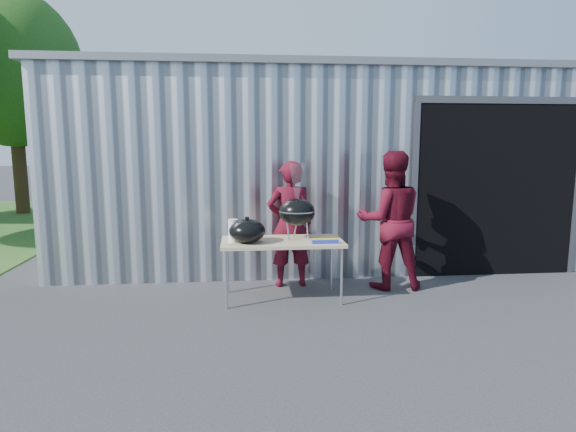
{
  "coord_description": "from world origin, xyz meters",
  "views": [
    {
      "loc": [
        -0.41,
        -4.98,
        1.93
      ],
      "look_at": [
        0.16,
        0.88,
        1.05
      ],
      "focal_mm": 30.0,
      "sensor_mm": 36.0,
      "label": 1
    }
  ],
  "objects": [
    {
      "name": "ground",
      "position": [
        0.0,
        0.0,
        0.0
      ],
      "size": [
        80.0,
        80.0,
        0.0
      ],
      "primitive_type": "plane",
      "color": "#303033"
    },
    {
      "name": "building",
      "position": [
        0.92,
        4.59,
        1.54
      ],
      "size": [
        8.2,
        6.2,
        3.1
      ],
      "color": "silver",
      "rests_on": "ground"
    },
    {
      "name": "tree_far",
      "position": [
        -6.5,
        9.0,
        3.91
      ],
      "size": [
        3.63,
        3.63,
        6.01
      ],
      "color": "#442D19",
      "rests_on": "ground"
    },
    {
      "name": "folding_table",
      "position": [
        0.08,
        0.85,
        0.71
      ],
      "size": [
        1.5,
        0.75,
        0.75
      ],
      "color": "tan",
      "rests_on": "ground"
    },
    {
      "name": "kettle_grill",
      "position": [
        0.28,
        0.93,
        1.17
      ],
      "size": [
        0.46,
        0.46,
        0.94
      ],
      "color": "black",
      "rests_on": "folding_table"
    },
    {
      "name": "grill_lid",
      "position": [
        -0.35,
        0.75,
        0.89
      ],
      "size": [
        0.44,
        0.44,
        0.32
      ],
      "color": "black",
      "rests_on": "folding_table"
    },
    {
      "name": "paper_towels",
      "position": [
        -0.52,
        0.8,
        0.89
      ],
      "size": [
        0.12,
        0.12,
        0.28
      ],
      "primitive_type": "cylinder",
      "color": "white",
      "rests_on": "folding_table"
    },
    {
      "name": "white_tub",
      "position": [
        -0.47,
        1.05,
        0.8
      ],
      "size": [
        0.2,
        0.15,
        0.1
      ],
      "primitive_type": "cube",
      "color": "white",
      "rests_on": "folding_table"
    },
    {
      "name": "foil_box",
      "position": [
        0.58,
        0.6,
        0.78
      ],
      "size": [
        0.32,
        0.05,
        0.06
      ],
      "color": "#1D32BD",
      "rests_on": "folding_table"
    },
    {
      "name": "person_cook",
      "position": [
        0.24,
        1.41,
        0.86
      ],
      "size": [
        0.65,
        0.44,
        1.71
      ],
      "primitive_type": "imported",
      "rotation": [
        0.0,
        0.0,
        3.19
      ],
      "color": "#510B1A",
      "rests_on": "ground"
    },
    {
      "name": "person_bystander",
      "position": [
        1.56,
        1.2,
        0.92
      ],
      "size": [
        0.93,
        0.74,
        1.84
      ],
      "primitive_type": "imported",
      "rotation": [
        0.0,
        0.0,
        3.09
      ],
      "color": "#510B1A",
      "rests_on": "ground"
    }
  ]
}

